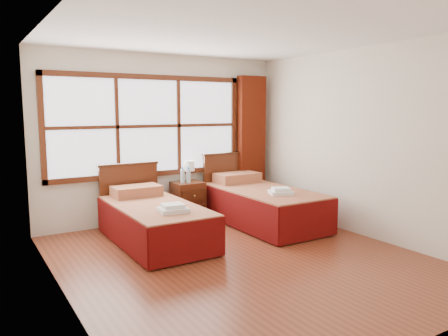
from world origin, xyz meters
TOP-DOWN VIEW (x-y plane):
  - floor at (0.00, 0.00)m, footprint 4.50×4.50m
  - ceiling at (0.00, 0.00)m, footprint 4.50×4.50m
  - wall_back at (0.00, 2.25)m, footprint 4.00×0.00m
  - wall_left at (-2.00, 0.00)m, footprint 0.00×4.50m
  - wall_right at (2.00, 0.00)m, footprint 0.00×4.50m
  - window at (-0.25, 2.21)m, footprint 3.16×0.06m
  - curtain at (1.60, 2.11)m, footprint 0.50×0.16m
  - bed_left at (-0.62, 1.20)m, footprint 0.99×2.01m
  - bed_right at (1.15, 1.20)m, footprint 1.06×2.08m
  - nightstand at (0.30, 1.99)m, footprint 0.46×0.45m
  - towels_left at (-0.58, 0.65)m, footprint 0.37×0.34m
  - towels_right at (1.13, 0.69)m, footprint 0.41×0.38m
  - lamp at (0.39, 2.12)m, footprint 0.17×0.17m
  - bottle_near at (0.20, 1.97)m, footprint 0.07×0.07m
  - bottle_far at (0.29, 1.95)m, footprint 0.07×0.07m

SIDE VIEW (x-z plane):
  - floor at x=0.00m, z-range 0.00..0.00m
  - bed_left at x=-0.62m, z-range -0.19..0.77m
  - nightstand at x=0.30m, z-range 0.00..0.61m
  - bed_right at x=1.15m, z-range -0.20..0.83m
  - towels_left at x=-0.58m, z-range 0.51..0.61m
  - towels_right at x=1.13m, z-range 0.54..0.64m
  - bottle_far at x=0.29m, z-range 0.60..0.85m
  - bottle_near at x=0.20m, z-range 0.60..0.85m
  - lamp at x=0.39m, z-range 0.68..1.00m
  - curtain at x=1.60m, z-range 0.02..2.32m
  - wall_back at x=0.00m, z-range -0.70..3.30m
  - wall_left at x=-2.00m, z-range -0.95..3.55m
  - wall_right at x=2.00m, z-range -0.95..3.55m
  - window at x=-0.25m, z-range 0.72..2.28m
  - ceiling at x=0.00m, z-range 2.60..2.60m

